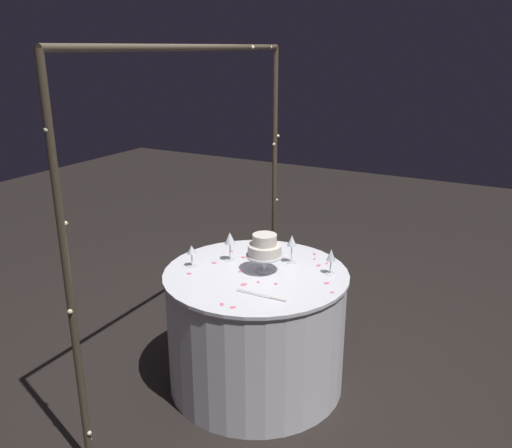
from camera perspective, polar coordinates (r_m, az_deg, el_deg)
ground_plane at (r=3.51m, az=0.00°, el=-16.55°), size 12.00×12.00×0.00m
decorative_arch at (r=3.15m, az=-6.41°, el=6.19°), size 2.11×0.06×2.03m
main_table at (r=3.30m, az=0.00°, el=-11.20°), size 1.10×1.10×0.75m
tiered_cake at (r=3.09m, az=0.94°, el=-2.61°), size 0.22×0.22×0.23m
wine_glass_0 at (r=3.20m, az=-6.96°, el=-2.94°), size 0.06×0.06×0.14m
wine_glass_1 at (r=3.29m, az=1.19°, el=-1.71°), size 0.06×0.06×0.17m
wine_glass_2 at (r=3.23m, az=3.89°, el=-1.96°), size 0.06×0.06×0.18m
wine_glass_3 at (r=3.25m, az=-2.84°, el=-1.65°), size 0.07×0.07×0.19m
wine_glass_4 at (r=3.10m, az=8.11°, el=-3.48°), size 0.06×0.06×0.16m
cake_knife at (r=2.84m, az=0.91°, el=-7.79°), size 0.03×0.30×0.01m
rose_petal_0 at (r=3.34m, az=-1.39°, el=-3.62°), size 0.03×0.04×0.00m
rose_petal_1 at (r=2.73m, az=-2.51°, el=-8.96°), size 0.04×0.04×0.00m
rose_petal_2 at (r=2.77m, az=-3.71°, el=-8.64°), size 0.04×0.04×0.00m
rose_petal_3 at (r=3.28m, az=7.67°, el=-4.22°), size 0.03×0.02×0.00m
rose_petal_4 at (r=2.99m, az=2.17°, el=-6.46°), size 0.03×0.03×0.00m
rose_petal_5 at (r=3.32m, az=-0.20°, el=-3.76°), size 0.04×0.03×0.00m
rose_petal_6 at (r=2.91m, az=8.23°, el=-7.32°), size 0.02×0.03×0.00m
rose_petal_7 at (r=3.00m, az=0.25°, el=-6.29°), size 0.03×0.03×0.00m
rose_petal_8 at (r=3.55m, az=1.12°, el=-2.23°), size 0.03×0.03×0.00m
rose_petal_9 at (r=3.02m, az=7.63°, el=-6.34°), size 0.04×0.04×0.00m
rose_petal_10 at (r=3.44m, az=-2.69°, el=-3.00°), size 0.04×0.03×0.00m
rose_petal_11 at (r=2.98m, az=-1.32°, el=-6.53°), size 0.05×0.04×0.00m
rose_petal_12 at (r=3.14m, az=-7.23°, el=-5.32°), size 0.03×0.03×0.00m
rose_petal_13 at (r=3.25m, az=6.78°, el=-4.46°), size 0.04×0.03×0.00m
rose_petal_14 at (r=2.87m, az=-0.35°, el=-7.50°), size 0.03×0.02×0.00m
rose_petal_15 at (r=3.41m, az=6.33°, el=-3.24°), size 0.03×0.03×0.00m
rose_petal_16 at (r=3.48m, az=0.35°, el=-2.70°), size 0.04×0.03×0.00m
rose_petal_17 at (r=3.14m, az=-1.73°, el=-5.15°), size 0.03×0.03×0.00m
rose_petal_18 at (r=3.49m, az=1.96°, el=-2.61°), size 0.03×0.04×0.00m
rose_petal_19 at (r=3.34m, az=6.32°, el=-3.78°), size 0.03×0.02×0.00m
rose_petal_20 at (r=3.27m, az=-4.52°, el=-4.17°), size 0.03×0.04×0.00m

